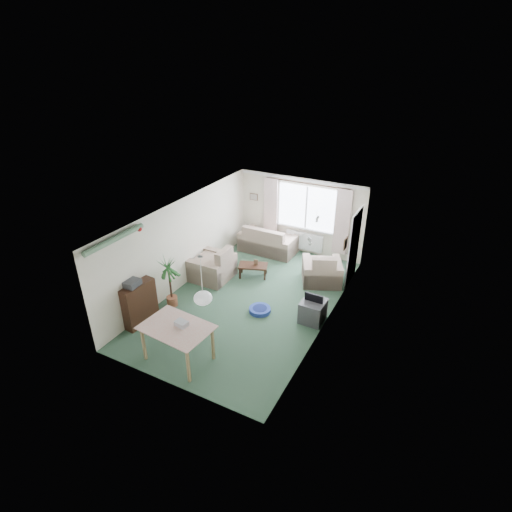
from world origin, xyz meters
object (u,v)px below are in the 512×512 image
at_px(sofa, 268,239).
at_px(bookshelf, 140,304).
at_px(coffee_table, 253,270).
at_px(armchair_corner, 322,267).
at_px(armchair_left, 212,263).
at_px(tv_cube, 313,311).
at_px(houseplant, 170,282).
at_px(pet_bed, 260,310).
at_px(dining_table, 178,344).

distance_m(sofa, bookshelf, 4.85).
bearing_deg(coffee_table, armchair_corner, 18.62).
distance_m(armchair_left, tv_cube, 3.26).
height_order(armchair_corner, tv_cube, armchair_corner).
relative_size(houseplant, pet_bed, 2.53).
bearing_deg(sofa, armchair_corner, 155.12).
bearing_deg(dining_table, armchair_corner, 70.11).
bearing_deg(armchair_left, bookshelf, -7.86).
relative_size(sofa, bookshelf, 1.68).
bearing_deg(dining_table, coffee_table, 93.69).
xyz_separation_m(armchair_corner, pet_bed, (-0.85, -2.07, -0.41)).
bearing_deg(sofa, armchair_left, 73.99).
bearing_deg(tv_cube, armchair_left, 170.67).
bearing_deg(bookshelf, sofa, 82.99).
bearing_deg(sofa, dining_table, 96.48).
bearing_deg(armchair_left, pet_bed, 65.97).
distance_m(sofa, armchair_left, 2.32).
bearing_deg(bookshelf, armchair_left, 87.22).
relative_size(armchair_corner, pet_bed, 1.94).
distance_m(tv_cube, pet_bed, 1.31).
xyz_separation_m(coffee_table, bookshelf, (-1.32, -3.12, 0.34)).
bearing_deg(houseplant, dining_table, -47.76).
distance_m(sofa, armchair_corner, 2.35).
bearing_deg(bookshelf, coffee_table, 72.05).
xyz_separation_m(sofa, armchair_left, (-0.66, -2.22, 0.04)).
xyz_separation_m(armchair_corner, dining_table, (-1.57, -4.34, -0.06)).
bearing_deg(houseplant, bookshelf, -101.95).
bearing_deg(tv_cube, coffee_table, 152.88).
height_order(coffee_table, tv_cube, tv_cube).
xyz_separation_m(sofa, coffee_table, (0.31, -1.62, -0.26)).
height_order(houseplant, tv_cube, houseplant).
bearing_deg(tv_cube, sofa, 133.16).
relative_size(sofa, armchair_left, 1.63).
height_order(armchair_corner, armchair_left, armchair_left).
bearing_deg(houseplant, armchair_left, 84.71).
relative_size(coffee_table, tv_cube, 1.36).
height_order(armchair_left, pet_bed, armchair_left).
relative_size(sofa, houseplant, 1.31).
bearing_deg(pet_bed, dining_table, -107.56).
bearing_deg(sofa, tv_cube, 132.60).
bearing_deg(dining_table, tv_cube, 51.96).
bearing_deg(armchair_left, coffee_table, 121.59).
distance_m(coffee_table, bookshelf, 3.41).
distance_m(sofa, coffee_table, 1.67).
distance_m(armchair_left, bookshelf, 2.54).
height_order(houseplant, dining_table, houseplant).
xyz_separation_m(bookshelf, houseplant, (0.19, 0.90, 0.15)).
bearing_deg(houseplant, sofa, 78.08).
height_order(tv_cube, pet_bed, tv_cube).
relative_size(armchair_left, coffee_table, 1.35).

